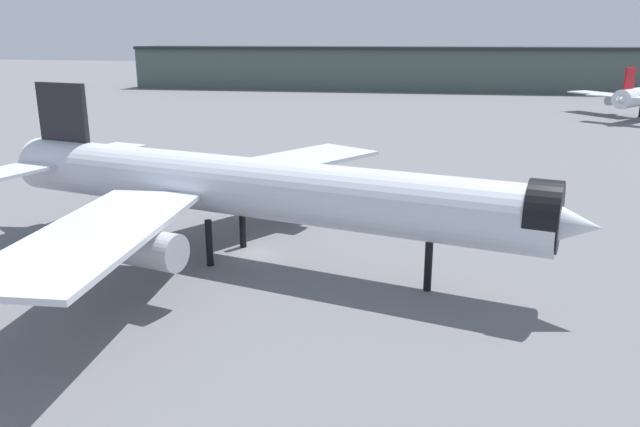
{
  "coord_description": "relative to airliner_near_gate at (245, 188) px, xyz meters",
  "views": [
    {
      "loc": [
        20.92,
        -53.41,
        20.58
      ],
      "look_at": [
        7.33,
        -3.07,
        5.53
      ],
      "focal_mm": 34.36,
      "sensor_mm": 36.0,
      "label": 1
    }
  ],
  "objects": [
    {
      "name": "airliner_near_gate",
      "position": [
        0.0,
        0.0,
        0.0
      ],
      "size": [
        60.69,
        54.82,
        16.03
      ],
      "rotation": [
        0.0,
        0.0,
        -0.17
      ],
      "color": "silver",
      "rests_on": "ground"
    },
    {
      "name": "baggage_tug_wing",
      "position": [
        -21.8,
        29.96,
        -6.09
      ],
      "size": [
        3.34,
        2.17,
        1.85
      ],
      "rotation": [
        0.0,
        0.0,
        3.24
      ],
      "color": "black",
      "rests_on": "ground"
    },
    {
      "name": "ground",
      "position": [
        0.31,
        1.73,
        -7.06
      ],
      "size": [
        900.0,
        900.0,
        0.0
      ],
      "primitive_type": "plane",
      "color": "slate"
    },
    {
      "name": "terminal_building",
      "position": [
        3.64,
        202.28,
        1.6
      ],
      "size": [
        248.88,
        46.95,
        28.22
      ],
      "rotation": [
        0.0,
        0.0,
        0.09
      ],
      "color": "#475651",
      "rests_on": "ground"
    }
  ]
}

